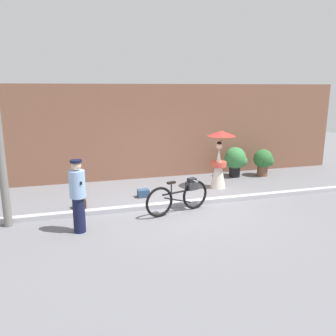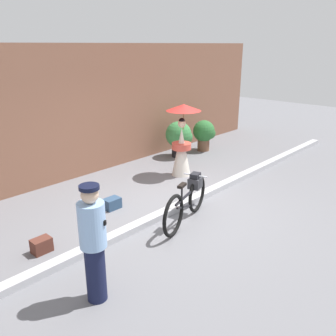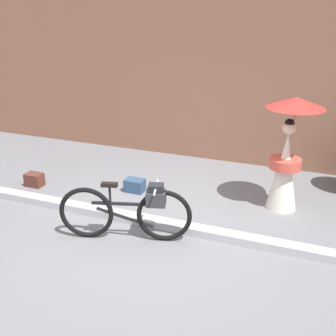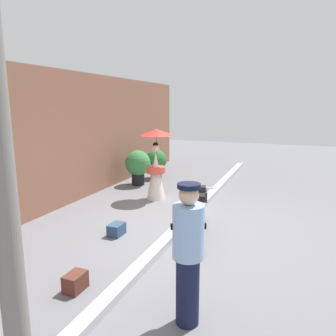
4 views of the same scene
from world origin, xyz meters
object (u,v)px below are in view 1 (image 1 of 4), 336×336
Objects in this scene: bicycle_near_officer at (180,196)px; backpack_spare at (143,193)px; potted_plant_by_door at (264,160)px; potted_plant_small at (236,160)px; backpack_on_pavement at (80,203)px; person_with_parasol at (219,159)px; person_officer at (78,195)px.

bicycle_near_officer reaches higher than backpack_spare.
potted_plant_by_door reaches higher than bicycle_near_officer.
potted_plant_by_door is at bearing 33.83° from bicycle_near_officer.
bicycle_near_officer is 1.69× the size of potted_plant_small.
backpack_on_pavement reaches higher than backpack_spare.
person_with_parasol is 1.71× the size of potted_plant_small.
bicycle_near_officer is 2.65m from backpack_on_pavement.
potted_plant_by_door is 6.67m from backpack_on_pavement.
person_officer is at bearing -92.22° from backpack_on_pavement.
bicycle_near_officer is 5.37× the size of backpack_spare.
backpack_spare is at bearing -159.21° from potted_plant_small.
backpack_spare is at bearing 47.36° from person_officer.
person_with_parasol is at bearing 27.95° from person_officer.
potted_plant_by_door is 2.90× the size of backpack_spare.
bicycle_near_officer is 4.13m from potted_plant_small.
potted_plant_by_door is (6.51, 3.24, -0.30)m from person_officer.
potted_plant_small is at bearing 43.50° from bicycle_near_officer.
person_officer is 4.86× the size of backpack_spare.
potted_plant_by_door is at bearing 14.80° from backpack_spare.
bicycle_near_officer reaches higher than backpack_on_pavement.
person_with_parasol is 1.61m from potted_plant_small.
backpack_on_pavement is (-6.45, -1.67, -0.44)m from potted_plant_by_door.
backpack_spare is (-0.64, 1.46, -0.32)m from bicycle_near_officer.
potted_plant_by_door is at bearing 23.46° from person_with_parasol.
person_officer is 7.28m from potted_plant_by_door.
backpack_spare is (1.79, 0.45, -0.01)m from backpack_on_pavement.
potted_plant_small reaches higher than backpack_spare.
person_with_parasol is 2.64m from backpack_spare.
person_with_parasol is at bearing 43.42° from bicycle_near_officer.
person_officer reaches higher than bicycle_near_officer.
potted_plant_small is at bearing 20.79° from backpack_spare.
backpack_on_pavement is (-5.42, -1.82, -0.49)m from potted_plant_small.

